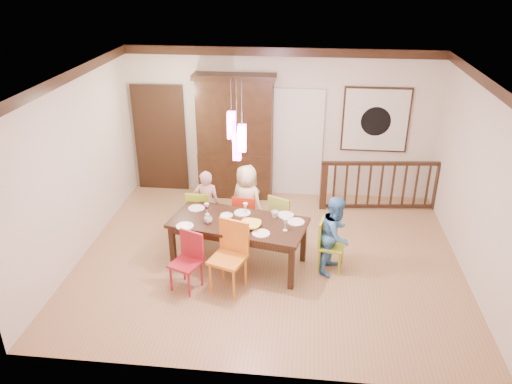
# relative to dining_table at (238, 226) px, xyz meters

# --- Properties ---
(floor) EXTENTS (6.00, 6.00, 0.00)m
(floor) POSITION_rel_dining_table_xyz_m (0.46, 0.21, -0.66)
(floor) COLOR #A0784D
(floor) RESTS_ON ground
(ceiling) EXTENTS (6.00, 6.00, 0.00)m
(ceiling) POSITION_rel_dining_table_xyz_m (0.46, 0.21, 2.24)
(ceiling) COLOR white
(ceiling) RESTS_ON wall_back
(wall_back) EXTENTS (6.00, 0.00, 6.00)m
(wall_back) POSITION_rel_dining_table_xyz_m (0.46, 2.71, 0.79)
(wall_back) COLOR beige
(wall_back) RESTS_ON floor
(wall_left) EXTENTS (0.00, 5.00, 5.00)m
(wall_left) POSITION_rel_dining_table_xyz_m (-2.54, 0.21, 0.79)
(wall_left) COLOR beige
(wall_left) RESTS_ON floor
(wall_right) EXTENTS (0.00, 5.00, 5.00)m
(wall_right) POSITION_rel_dining_table_xyz_m (3.46, 0.21, 0.79)
(wall_right) COLOR beige
(wall_right) RESTS_ON floor
(crown_molding) EXTENTS (6.00, 5.00, 0.16)m
(crown_molding) POSITION_rel_dining_table_xyz_m (0.46, 0.21, 2.16)
(crown_molding) COLOR black
(crown_molding) RESTS_ON wall_back
(panel_door) EXTENTS (1.04, 0.07, 2.24)m
(panel_door) POSITION_rel_dining_table_xyz_m (-1.94, 2.66, 0.39)
(panel_door) COLOR black
(panel_door) RESTS_ON wall_back
(white_doorway) EXTENTS (0.97, 0.05, 2.22)m
(white_doorway) POSITION_rel_dining_table_xyz_m (0.81, 2.68, 0.39)
(white_doorway) COLOR silver
(white_doorway) RESTS_ON wall_back
(painting) EXTENTS (1.25, 0.06, 1.25)m
(painting) POSITION_rel_dining_table_xyz_m (2.26, 2.68, 0.94)
(painting) COLOR black
(painting) RESTS_ON wall_back
(pendant_cluster) EXTENTS (0.27, 0.21, 1.14)m
(pendant_cluster) POSITION_rel_dining_table_xyz_m (0.00, -0.00, 1.44)
(pendant_cluster) COLOR #E845AF
(pendant_cluster) RESTS_ON ceiling
(dining_table) EXTENTS (2.19, 1.33, 0.75)m
(dining_table) POSITION_rel_dining_table_xyz_m (0.00, 0.00, 0.00)
(dining_table) COLOR black
(dining_table) RESTS_ON floor
(chair_far_left) EXTENTS (0.40, 0.40, 0.88)m
(chair_far_left) POSITION_rel_dining_table_xyz_m (-0.77, 0.79, -0.16)
(chair_far_left) COLOR #97BB23
(chair_far_left) RESTS_ON floor
(chair_far_mid) EXTENTS (0.41, 0.41, 0.85)m
(chair_far_mid) POSITION_rel_dining_table_xyz_m (0.01, 0.78, -0.18)
(chair_far_mid) COLOR red
(chair_far_mid) RESTS_ON floor
(chair_far_right) EXTENTS (0.53, 0.53, 0.87)m
(chair_far_right) POSITION_rel_dining_table_xyz_m (0.65, 0.78, -0.16)
(chair_far_right) COLOR #95B039
(chair_far_right) RESTS_ON floor
(chair_near_left) EXTENTS (0.51, 0.51, 0.86)m
(chair_near_left) POSITION_rel_dining_table_xyz_m (-0.66, -0.73, -0.17)
(chair_near_left) COLOR maroon
(chair_near_left) RESTS_ON floor
(chair_near_mid) EXTENTS (0.59, 0.59, 1.03)m
(chair_near_mid) POSITION_rel_dining_table_xyz_m (-0.06, -0.67, -0.08)
(chair_near_mid) COLOR orange
(chair_near_mid) RESTS_ON floor
(chair_end_right) EXTENTS (0.44, 0.44, 0.83)m
(chair_end_right) POSITION_rel_dining_table_xyz_m (1.43, 0.01, -0.19)
(chair_end_right) COLOR #9BAA20
(chair_end_right) RESTS_ON floor
(china_hutch) EXTENTS (1.54, 0.46, 2.44)m
(china_hutch) POSITION_rel_dining_table_xyz_m (-0.40, 2.51, 0.56)
(china_hutch) COLOR black
(china_hutch) RESTS_ON floor
(balustrade) EXTENTS (2.29, 0.31, 0.96)m
(balustrade) POSITION_rel_dining_table_xyz_m (2.41, 2.16, -0.16)
(balustrade) COLOR black
(balustrade) RESTS_ON floor
(person_far_left) EXTENTS (0.45, 0.31, 1.21)m
(person_far_left) POSITION_rel_dining_table_xyz_m (-0.65, 0.80, -0.06)
(person_far_left) COLOR beige
(person_far_left) RESTS_ON floor
(person_far_mid) EXTENTS (0.75, 0.67, 1.29)m
(person_far_mid) POSITION_rel_dining_table_xyz_m (0.01, 0.90, -0.02)
(person_far_mid) COLOR beige
(person_far_mid) RESTS_ON floor
(person_end_right) EXTENTS (0.66, 0.73, 1.23)m
(person_end_right) POSITION_rel_dining_table_xyz_m (1.48, -0.00, -0.05)
(person_end_right) COLOR #4585C2
(person_end_right) RESTS_ON floor
(serving_bowl) EXTENTS (0.35, 0.35, 0.08)m
(serving_bowl) POSITION_rel_dining_table_xyz_m (0.21, -0.16, 0.12)
(serving_bowl) COLOR yellow
(serving_bowl) RESTS_ON dining_table
(small_bowl) EXTENTS (0.24, 0.24, 0.06)m
(small_bowl) POSITION_rel_dining_table_xyz_m (-0.19, 0.07, 0.12)
(small_bowl) COLOR white
(small_bowl) RESTS_ON dining_table
(cup_left) EXTENTS (0.16, 0.16, 0.10)m
(cup_left) POSITION_rel_dining_table_xyz_m (-0.44, -0.10, 0.14)
(cup_left) COLOR silver
(cup_left) RESTS_ON dining_table
(cup_right) EXTENTS (0.14, 0.14, 0.10)m
(cup_right) POSITION_rel_dining_table_xyz_m (0.54, 0.19, 0.14)
(cup_right) COLOR silver
(cup_right) RESTS_ON dining_table
(plate_far_left) EXTENTS (0.26, 0.26, 0.01)m
(plate_far_left) POSITION_rel_dining_table_xyz_m (-0.72, 0.34, 0.09)
(plate_far_left) COLOR white
(plate_far_left) RESTS_ON dining_table
(plate_far_mid) EXTENTS (0.26, 0.26, 0.01)m
(plate_far_mid) POSITION_rel_dining_table_xyz_m (0.03, 0.26, 0.09)
(plate_far_mid) COLOR white
(plate_far_mid) RESTS_ON dining_table
(plate_far_right) EXTENTS (0.26, 0.26, 0.01)m
(plate_far_right) POSITION_rel_dining_table_xyz_m (0.70, 0.27, 0.09)
(plate_far_right) COLOR white
(plate_far_right) RESTS_ON dining_table
(plate_near_left) EXTENTS (0.26, 0.26, 0.01)m
(plate_near_left) POSITION_rel_dining_table_xyz_m (-0.77, -0.25, 0.09)
(plate_near_left) COLOR white
(plate_near_left) RESTS_ON dining_table
(plate_near_mid) EXTENTS (0.26, 0.26, 0.01)m
(plate_near_mid) POSITION_rel_dining_table_xyz_m (0.38, -0.34, 0.09)
(plate_near_mid) COLOR white
(plate_near_mid) RESTS_ON dining_table
(plate_end_right) EXTENTS (0.26, 0.26, 0.01)m
(plate_end_right) POSITION_rel_dining_table_xyz_m (0.87, 0.06, 0.09)
(plate_end_right) COLOR white
(plate_end_right) RESTS_ON dining_table
(wine_glass_a) EXTENTS (0.08, 0.08, 0.19)m
(wine_glass_a) POSITION_rel_dining_table_xyz_m (-0.51, 0.17, 0.18)
(wine_glass_a) COLOR #590C19
(wine_glass_a) RESTS_ON dining_table
(wine_glass_b) EXTENTS (0.08, 0.08, 0.19)m
(wine_glass_b) POSITION_rel_dining_table_xyz_m (0.08, 0.24, 0.18)
(wine_glass_b) COLOR silver
(wine_glass_b) RESTS_ON dining_table
(wine_glass_c) EXTENTS (0.08, 0.08, 0.19)m
(wine_glass_c) POSITION_rel_dining_table_xyz_m (-0.16, -0.24, 0.18)
(wine_glass_c) COLOR #590C19
(wine_glass_c) RESTS_ON dining_table
(wine_glass_d) EXTENTS (0.08, 0.08, 0.19)m
(wine_glass_d) POSITION_rel_dining_table_xyz_m (0.72, -0.20, 0.18)
(wine_glass_d) COLOR silver
(wine_glass_d) RESTS_ON dining_table
(napkin) EXTENTS (0.18, 0.14, 0.01)m
(napkin) POSITION_rel_dining_table_xyz_m (-0.00, -0.32, 0.09)
(napkin) COLOR #D83359
(napkin) RESTS_ON dining_table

